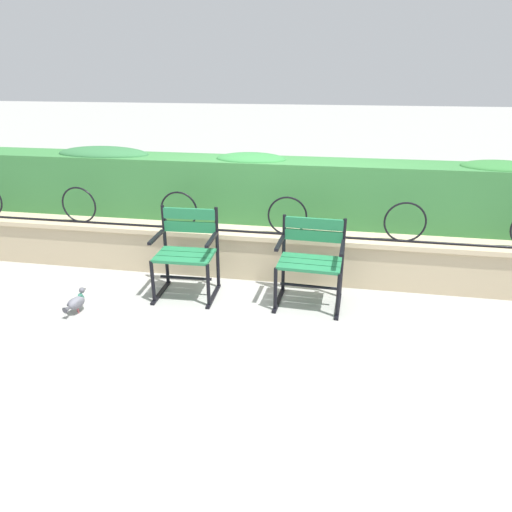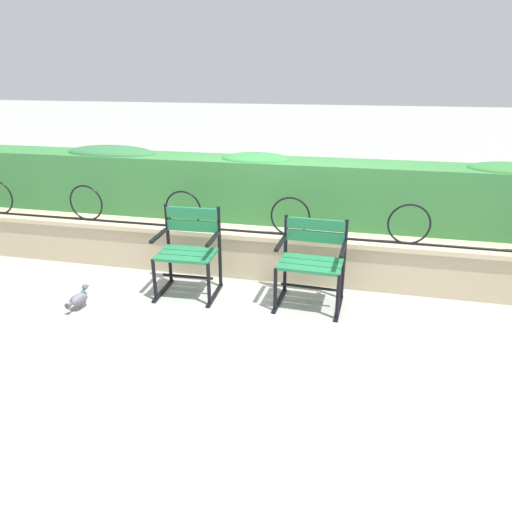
{
  "view_description": "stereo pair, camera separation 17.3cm",
  "coord_description": "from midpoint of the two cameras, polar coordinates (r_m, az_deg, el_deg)",
  "views": [
    {
      "loc": [
        0.71,
        -3.76,
        2.13
      ],
      "look_at": [
        0.0,
        0.1,
        0.55
      ],
      "focal_mm": 32.17,
      "sensor_mm": 36.0,
      "label": 1
    },
    {
      "loc": [
        0.88,
        -3.72,
        2.13
      ],
      "look_at": [
        0.0,
        0.1,
        0.55
      ],
      "focal_mm": 32.17,
      "sensor_mm": 36.0,
      "label": 2
    }
  ],
  "objects": [
    {
      "name": "iron_arch_fence",
      "position": [
        4.91,
        -0.79,
        4.95
      ],
      "size": [
        7.75,
        0.02,
        0.42
      ],
      "color": "black",
      "rests_on": "stone_wall"
    },
    {
      "name": "park_chair_left",
      "position": [
        4.66,
        -7.32,
        0.85
      ],
      "size": [
        0.62,
        0.54,
        0.88
      ],
      "color": "#237547",
      "rests_on": "ground"
    },
    {
      "name": "park_chair_right",
      "position": [
        4.43,
        8.07,
        -0.42
      ],
      "size": [
        0.65,
        0.55,
        0.83
      ],
      "color": "#237547",
      "rests_on": "ground"
    },
    {
      "name": "ground_plane",
      "position": [
        4.37,
        0.86,
        -7.18
      ],
      "size": [
        60.0,
        60.0,
        0.0
      ],
      "primitive_type": "plane",
      "color": "#9E9E99"
    },
    {
      "name": "pigeon_near_chairs",
      "position": [
        4.69,
        -20.19,
        -5.01
      ],
      "size": [
        0.14,
        0.29,
        0.22
      ],
      "color": "slate",
      "rests_on": "ground"
    },
    {
      "name": "hedge_row",
      "position": [
        5.31,
        3.67,
        8.38
      ],
      "size": [
        8.15,
        0.58,
        0.79
      ],
      "color": "#387A3D",
      "rests_on": "stone_wall"
    },
    {
      "name": "stone_wall",
      "position": [
        5.06,
        3.01,
        0.28
      ],
      "size": [
        8.31,
        0.41,
        0.52
      ],
      "color": "tan",
      "rests_on": "ground"
    }
  ]
}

